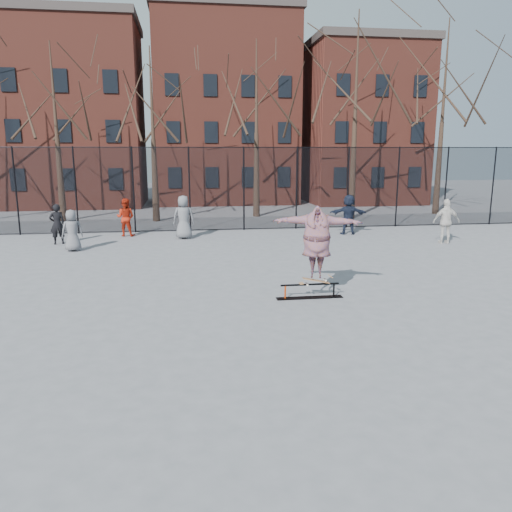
{
  "coord_description": "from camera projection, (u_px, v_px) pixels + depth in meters",
  "views": [
    {
      "loc": [
        -1.65,
        -11.01,
        3.83
      ],
      "look_at": [
        0.14,
        1.5,
        1.14
      ],
      "focal_mm": 35.0,
      "sensor_mm": 36.0,
      "label": 1
    }
  ],
  "objects": [
    {
      "name": "skateboard",
      "position": [
        316.0,
        282.0,
        13.13
      ],
      "size": [
        0.78,
        0.19,
        0.09
      ],
      "primitive_type": null,
      "color": "#99653D",
      "rests_on": "skate_rail"
    },
    {
      "name": "skater",
      "position": [
        317.0,
        245.0,
        12.93
      ],
      "size": [
        2.41,
        1.24,
        1.89
      ],
      "primitive_type": "imported",
      "rotation": [
        0.0,
        0.0,
        -0.27
      ],
      "color": "#653E9B",
      "rests_on": "skateboard"
    },
    {
      "name": "bystander_red",
      "position": [
        126.0,
        217.0,
        22.52
      ],
      "size": [
        0.96,
        0.83,
        1.71
      ],
      "primitive_type": "imported",
      "rotation": [
        0.0,
        0.0,
        2.89
      ],
      "color": "#B0230F",
      "rests_on": "ground"
    },
    {
      "name": "bystander_white",
      "position": [
        446.0,
        221.0,
        20.7
      ],
      "size": [
        1.14,
        0.6,
        1.86
      ],
      "primitive_type": "imported",
      "rotation": [
        0.0,
        0.0,
        3.0
      ],
      "color": "silver",
      "rests_on": "ground"
    },
    {
      "name": "tree_row",
      "position": [
        207.0,
        83.0,
        26.72
      ],
      "size": [
        33.66,
        7.46,
        10.67
      ],
      "color": "black",
      "rests_on": "ground"
    },
    {
      "name": "bystander_black",
      "position": [
        57.0,
        224.0,
        20.58
      ],
      "size": [
        0.7,
        0.57,
        1.67
      ],
      "primitive_type": "imported",
      "rotation": [
        0.0,
        0.0,
        3.46
      ],
      "color": "black",
      "rests_on": "ground"
    },
    {
      "name": "bystander_grey",
      "position": [
        72.0,
        231.0,
        19.13
      ],
      "size": [
        0.9,
        0.71,
        1.62
      ],
      "primitive_type": "imported",
      "rotation": [
        0.0,
        0.0,
        3.41
      ],
      "color": "slate",
      "rests_on": "ground"
    },
    {
      "name": "rowhouses",
      "position": [
        215.0,
        118.0,
        35.69
      ],
      "size": [
        29.0,
        7.0,
        13.0
      ],
      "color": "maroon",
      "rests_on": "ground"
    },
    {
      "name": "bystander_extra",
      "position": [
        184.0,
        217.0,
        21.8
      ],
      "size": [
        0.96,
        0.65,
        1.91
      ],
      "primitive_type": "imported",
      "rotation": [
        0.0,
        0.0,
        3.1
      ],
      "color": "slate",
      "rests_on": "ground"
    },
    {
      "name": "fence",
      "position": [
        219.0,
        188.0,
        23.84
      ],
      "size": [
        34.03,
        0.07,
        4.0
      ],
      "color": "black",
      "rests_on": "ground"
    },
    {
      "name": "ground",
      "position": [
        259.0,
        317.0,
        11.68
      ],
      "size": [
        100.0,
        100.0,
        0.0
      ],
      "primitive_type": "plane",
      "color": "slate"
    },
    {
      "name": "skate_rail",
      "position": [
        310.0,
        292.0,
        13.17
      ],
      "size": [
        1.78,
        0.27,
        0.39
      ],
      "color": "black",
      "rests_on": "ground"
    },
    {
      "name": "bystander_navy",
      "position": [
        348.0,
        214.0,
        23.01
      ],
      "size": [
        1.77,
        0.78,
        1.85
      ],
      "primitive_type": "imported",
      "rotation": [
        0.0,
        0.0,
        3.0
      ],
      "color": "#181E30",
      "rests_on": "ground"
    }
  ]
}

